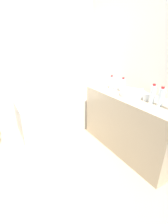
% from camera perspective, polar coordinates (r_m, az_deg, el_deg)
% --- Properties ---
extents(ground_plane, '(4.03, 4.03, 0.00)m').
position_cam_1_polar(ground_plane, '(2.55, -12.36, -15.84)').
color(ground_plane, tan).
extents(wall_back_tiled, '(3.43, 0.10, 2.44)m').
position_cam_1_polar(wall_back_tiled, '(3.26, -21.82, 15.42)').
color(wall_back_tiled, silver).
rests_on(wall_back_tiled, ground_plane).
extents(wall_right_mirror, '(0.10, 2.86, 2.44)m').
position_cam_1_polar(wall_right_mirror, '(2.85, 17.50, 15.01)').
color(wall_right_mirror, silver).
rests_on(wall_right_mirror, ground_plane).
extents(bathtub, '(1.66, 0.73, 1.24)m').
position_cam_1_polar(bathtub, '(3.26, -7.56, 0.35)').
color(bathtub, silver).
rests_on(bathtub, ground_plane).
extents(vanity_counter, '(0.60, 1.59, 0.88)m').
position_cam_1_polar(vanity_counter, '(2.60, 15.76, -3.79)').
color(vanity_counter, tan).
rests_on(vanity_counter, ground_plane).
extents(sink_basin, '(0.35, 0.35, 0.07)m').
position_cam_1_polar(sink_basin, '(2.43, 16.56, 6.25)').
color(sink_basin, white).
rests_on(sink_basin, vanity_counter).
extents(sink_faucet, '(0.13, 0.15, 0.08)m').
position_cam_1_polar(sink_faucet, '(2.57, 19.67, 6.81)').
color(sink_faucet, '#A7A7AC').
rests_on(sink_faucet, vanity_counter).
extents(water_bottle_1, '(0.06, 0.06, 0.25)m').
position_cam_1_polar(water_bottle_1, '(2.19, 22.86, 5.73)').
color(water_bottle_1, silver).
rests_on(water_bottle_1, vanity_counter).
extents(water_bottle_2, '(0.06, 0.06, 0.21)m').
position_cam_1_polar(water_bottle_2, '(2.76, 9.54, 10.25)').
color(water_bottle_2, silver).
rests_on(water_bottle_2, vanity_counter).
extents(water_bottle_3, '(0.07, 0.07, 0.23)m').
position_cam_1_polar(water_bottle_3, '(2.15, 25.33, 4.78)').
color(water_bottle_3, silver).
rests_on(water_bottle_3, vanity_counter).
extents(water_bottle_4, '(0.06, 0.06, 0.22)m').
position_cam_1_polar(water_bottle_4, '(2.58, 13.39, 9.12)').
color(water_bottle_4, silver).
rests_on(water_bottle_4, vanity_counter).
extents(drinking_glass_0, '(0.08, 0.08, 0.09)m').
position_cam_1_polar(drinking_glass_0, '(2.69, 11.37, 8.62)').
color(drinking_glass_0, white).
rests_on(drinking_glass_0, vanity_counter).
extents(drinking_glass_2, '(0.07, 0.07, 0.09)m').
position_cam_1_polar(drinking_glass_2, '(2.93, 7.67, 10.08)').
color(drinking_glass_2, white).
rests_on(drinking_glass_2, vanity_counter).
extents(drinking_glass_3, '(0.08, 0.08, 0.09)m').
position_cam_1_polar(drinking_glass_3, '(2.29, 20.86, 4.87)').
color(drinking_glass_3, white).
rests_on(drinking_glass_3, vanity_counter).
extents(soap_dish, '(0.09, 0.06, 0.02)m').
position_cam_1_polar(soap_dish, '(2.86, 8.69, 8.98)').
color(soap_dish, white).
rests_on(soap_dish, vanity_counter).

